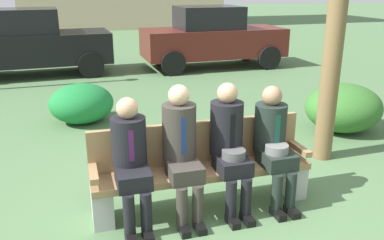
# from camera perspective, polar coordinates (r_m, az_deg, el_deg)

# --- Properties ---
(ground_plane) EXTENTS (80.00, 80.00, 0.00)m
(ground_plane) POSITION_cam_1_polar(r_m,az_deg,el_deg) (4.41, 1.82, -12.73)
(ground_plane) COLOR #4E7148
(park_bench) EXTENTS (2.30, 0.44, 0.90)m
(park_bench) POSITION_cam_1_polar(r_m,az_deg,el_deg) (4.37, 1.27, -6.52)
(park_bench) COLOR #99754C
(park_bench) RESTS_ON ground
(seated_man_leftmost) EXTENTS (0.34, 0.72, 1.26)m
(seated_man_leftmost) POSITION_cam_1_polar(r_m,az_deg,el_deg) (3.99, -8.46, -4.96)
(seated_man_leftmost) COLOR black
(seated_man_leftmost) RESTS_ON ground
(seated_man_centerleft) EXTENTS (0.34, 0.72, 1.35)m
(seated_man_centerleft) POSITION_cam_1_polar(r_m,az_deg,el_deg) (4.07, -1.46, -3.58)
(seated_man_centerleft) COLOR #38332D
(seated_man_centerleft) RESTS_ON ground
(seated_man_centerright) EXTENTS (0.34, 0.72, 1.34)m
(seated_man_centerright) POSITION_cam_1_polar(r_m,az_deg,el_deg) (4.22, 5.19, -3.03)
(seated_man_centerright) COLOR black
(seated_man_centerright) RESTS_ON ground
(seated_man_rightmost) EXTENTS (0.34, 0.72, 1.27)m
(seated_man_rightmost) POSITION_cam_1_polar(r_m,az_deg,el_deg) (4.42, 11.23, -2.73)
(seated_man_rightmost) COLOR #1E2823
(seated_man_rightmost) RESTS_ON ground
(shrub_near_bench) EXTENTS (1.23, 1.13, 0.77)m
(shrub_near_bench) POSITION_cam_1_polar(r_m,az_deg,el_deg) (7.02, 20.22, 1.60)
(shrub_near_bench) COLOR #356D2B
(shrub_near_bench) RESTS_ON ground
(shrub_mid_lawn) EXTENTS (1.07, 0.98, 0.67)m
(shrub_mid_lawn) POSITION_cam_1_polar(r_m,az_deg,el_deg) (7.24, -15.04, 2.24)
(shrub_mid_lawn) COLOR #1C7736
(shrub_mid_lawn) RESTS_ON ground
(parked_car_near) EXTENTS (3.97, 1.86, 1.68)m
(parked_car_near) POSITION_cam_1_polar(r_m,az_deg,el_deg) (11.35, -21.56, 9.89)
(parked_car_near) COLOR black
(parked_car_near) RESTS_ON ground
(parked_car_far) EXTENTS (3.92, 1.75, 1.68)m
(parked_car_far) POSITION_cam_1_polar(r_m,az_deg,el_deg) (11.69, 2.81, 11.35)
(parked_car_far) COLOR #591E19
(parked_car_far) RESTS_ON ground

